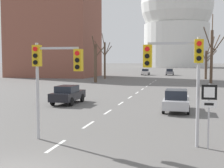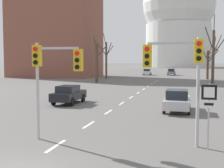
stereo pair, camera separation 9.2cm
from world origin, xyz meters
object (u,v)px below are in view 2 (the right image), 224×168
traffic_signal_near_right (180,64)px  traffic_signal_centre_tall (52,67)px  sedan_near_left (69,94)px  route_sign_post (209,105)px  sedan_mid_centre (177,100)px  sedan_near_right (171,72)px  sedan_far_left (147,72)px

traffic_signal_near_right → traffic_signal_centre_tall: bearing=-176.8°
sedan_near_left → traffic_signal_centre_tall: bearing=-71.9°
route_sign_post → sedan_near_left: size_ratio=0.63×
sedan_mid_centre → traffic_signal_near_right: bearing=-87.7°
sedan_near_right → sedan_far_left: 5.97m
sedan_near_left → sedan_mid_centre: 9.15m
route_sign_post → sedan_near_left: route_sign_post is taller
traffic_signal_centre_tall → sedan_near_left: (-3.73, 11.41, -2.53)m
traffic_signal_near_right → route_sign_post: size_ratio=1.70×
traffic_signal_near_right → traffic_signal_centre_tall: traffic_signal_near_right is taller
sedan_near_right → sedan_far_left: bearing=-175.8°
sedan_near_left → traffic_signal_near_right: bearing=-50.0°
sedan_near_left → sedan_near_right: sedan_near_right is taller
route_sign_post → sedan_far_left: size_ratio=0.67×
sedan_mid_centre → sedan_near_right: bearing=93.3°
route_sign_post → sedan_far_left: route_sign_post is taller
traffic_signal_centre_tall → sedan_mid_centre: 11.15m
sedan_far_left → sedan_mid_centre: bearing=-80.6°
traffic_signal_near_right → traffic_signal_centre_tall: size_ratio=1.04×
traffic_signal_near_right → sedan_mid_centre: (-0.36, 9.20, -2.68)m
sedan_mid_centre → sedan_far_left: bearing=99.4°
sedan_far_left → route_sign_post: bearing=-80.6°
sedan_mid_centre → route_sign_post: bearing=-80.7°
route_sign_post → sedan_mid_centre: size_ratio=0.62×
traffic_signal_centre_tall → sedan_near_left: 12.27m
sedan_near_left → sedan_mid_centre: bearing=-11.9°
route_sign_post → sedan_far_left: (-10.67, 64.57, -1.03)m
traffic_signal_centre_tall → sedan_near_right: traffic_signal_centre_tall is taller
route_sign_post → sedan_near_right: route_sign_post is taller
sedan_near_left → sedan_near_right: (5.78, 53.67, 0.03)m
traffic_signal_centre_tall → sedan_mid_centre: traffic_signal_centre_tall is taller
sedan_near_left → route_sign_post: bearing=-47.2°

